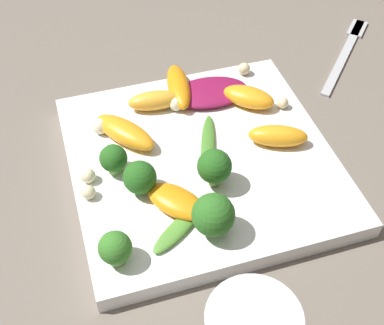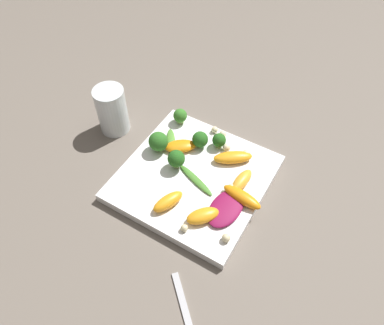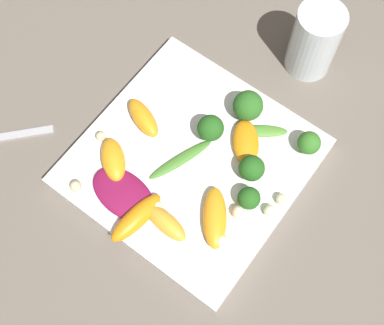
# 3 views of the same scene
# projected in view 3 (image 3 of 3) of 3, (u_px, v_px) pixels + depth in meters

# --- Properties ---
(ground_plane) EXTENTS (2.40, 2.40, 0.00)m
(ground_plane) POSITION_uv_depth(u_px,v_px,m) (192.00, 165.00, 0.71)
(ground_plane) COLOR #6B6056
(plate) EXTENTS (0.27, 0.27, 0.02)m
(plate) POSITION_uv_depth(u_px,v_px,m) (192.00, 162.00, 0.70)
(plate) COLOR white
(plate) RESTS_ON ground_plane
(drinking_glass) EXTENTS (0.07, 0.07, 0.11)m
(drinking_glass) POSITION_uv_depth(u_px,v_px,m) (314.00, 41.00, 0.72)
(drinking_glass) COLOR white
(drinking_glass) RESTS_ON ground_plane
(radicchio_leaf_0) EXTENTS (0.06, 0.09, 0.01)m
(radicchio_leaf_0) POSITION_uv_depth(u_px,v_px,m) (124.00, 194.00, 0.66)
(radicchio_leaf_0) COLOR maroon
(radicchio_leaf_0) RESTS_ON plate
(orange_segment_0) EXTENTS (0.08, 0.07, 0.02)m
(orange_segment_0) POSITION_uv_depth(u_px,v_px,m) (215.00, 218.00, 0.65)
(orange_segment_0) COLOR orange
(orange_segment_0) RESTS_ON plate
(orange_segment_1) EXTENTS (0.08, 0.04, 0.02)m
(orange_segment_1) POSITION_uv_depth(u_px,v_px,m) (136.00, 218.00, 0.65)
(orange_segment_1) COLOR orange
(orange_segment_1) RESTS_ON plate
(orange_segment_2) EXTENTS (0.03, 0.06, 0.02)m
(orange_segment_2) POSITION_uv_depth(u_px,v_px,m) (166.00, 223.00, 0.64)
(orange_segment_2) COLOR #FCAD33
(orange_segment_2) RESTS_ON plate
(orange_segment_3) EXTENTS (0.05, 0.07, 0.02)m
(orange_segment_3) POSITION_uv_depth(u_px,v_px,m) (143.00, 118.00, 0.70)
(orange_segment_3) COLOR orange
(orange_segment_3) RESTS_ON plate
(orange_segment_4) EXTENTS (0.06, 0.07, 0.02)m
(orange_segment_4) POSITION_uv_depth(u_px,v_px,m) (113.00, 160.00, 0.68)
(orange_segment_4) COLOR orange
(orange_segment_4) RESTS_ON plate
(orange_segment_5) EXTENTS (0.07, 0.07, 0.02)m
(orange_segment_5) POSITION_uv_depth(u_px,v_px,m) (246.00, 142.00, 0.69)
(orange_segment_5) COLOR orange
(orange_segment_5) RESTS_ON plate
(broccoli_floret_0) EXTENTS (0.03, 0.03, 0.03)m
(broccoli_floret_0) POSITION_uv_depth(u_px,v_px,m) (309.00, 143.00, 0.68)
(broccoli_floret_0) COLOR #84AD5B
(broccoli_floret_0) RESTS_ON plate
(broccoli_floret_1) EXTENTS (0.03, 0.03, 0.04)m
(broccoli_floret_1) POSITION_uv_depth(u_px,v_px,m) (211.00, 129.00, 0.68)
(broccoli_floret_1) COLOR #7A9E51
(broccoli_floret_1) RESTS_ON plate
(broccoli_floret_2) EXTENTS (0.04, 0.04, 0.05)m
(broccoli_floret_2) POSITION_uv_depth(u_px,v_px,m) (248.00, 106.00, 0.69)
(broccoli_floret_2) COLOR #7A9E51
(broccoli_floret_2) RESTS_ON plate
(broccoli_floret_3) EXTENTS (0.03, 0.03, 0.03)m
(broccoli_floret_3) POSITION_uv_depth(u_px,v_px,m) (249.00, 198.00, 0.65)
(broccoli_floret_3) COLOR #84AD5B
(broccoli_floret_3) RESTS_ON plate
(broccoli_floret_4) EXTENTS (0.03, 0.03, 0.04)m
(broccoli_floret_4) POSITION_uv_depth(u_px,v_px,m) (252.00, 168.00, 0.66)
(broccoli_floret_4) COLOR #84AD5B
(broccoli_floret_4) RESTS_ON plate
(arugula_sprig_0) EXTENTS (0.09, 0.05, 0.01)m
(arugula_sprig_0) POSITION_uv_depth(u_px,v_px,m) (181.00, 160.00, 0.68)
(arugula_sprig_0) COLOR #47842D
(arugula_sprig_0) RESTS_ON plate
(arugula_sprig_1) EXTENTS (0.05, 0.06, 0.01)m
(arugula_sprig_1) POSITION_uv_depth(u_px,v_px,m) (262.00, 131.00, 0.70)
(arugula_sprig_1) COLOR #518E33
(arugula_sprig_1) RESTS_ON plate
(macadamia_nut_0) EXTENTS (0.01, 0.01, 0.01)m
(macadamia_nut_0) POSITION_uv_depth(u_px,v_px,m) (101.00, 136.00, 0.69)
(macadamia_nut_0) COLOR beige
(macadamia_nut_0) RESTS_ON plate
(macadamia_nut_1) EXTENTS (0.02, 0.02, 0.02)m
(macadamia_nut_1) POSITION_uv_depth(u_px,v_px,m) (76.00, 186.00, 0.67)
(macadamia_nut_1) COLOR beige
(macadamia_nut_1) RESTS_ON plate
(macadamia_nut_2) EXTENTS (0.02, 0.02, 0.02)m
(macadamia_nut_2) POSITION_uv_depth(u_px,v_px,m) (270.00, 210.00, 0.65)
(macadamia_nut_2) COLOR beige
(macadamia_nut_2) RESTS_ON plate
(macadamia_nut_3) EXTENTS (0.01, 0.01, 0.01)m
(macadamia_nut_3) POSITION_uv_depth(u_px,v_px,m) (281.00, 199.00, 0.66)
(macadamia_nut_3) COLOR beige
(macadamia_nut_3) RESTS_ON plate
(macadamia_nut_4) EXTENTS (0.02, 0.02, 0.02)m
(macadamia_nut_4) POSITION_uv_depth(u_px,v_px,m) (222.00, 241.00, 0.64)
(macadamia_nut_4) COLOR beige
(macadamia_nut_4) RESTS_ON plate
(macadamia_nut_5) EXTENTS (0.02, 0.02, 0.02)m
(macadamia_nut_5) POSITION_uv_depth(u_px,v_px,m) (239.00, 212.00, 0.65)
(macadamia_nut_5) COLOR beige
(macadamia_nut_5) RESTS_ON plate
(macadamia_nut_6) EXTENTS (0.02, 0.02, 0.02)m
(macadamia_nut_6) POSITION_uv_depth(u_px,v_px,m) (157.00, 207.00, 0.66)
(macadamia_nut_6) COLOR beige
(macadamia_nut_6) RESTS_ON plate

